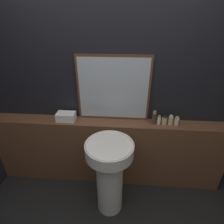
# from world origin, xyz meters

# --- Properties ---
(wall_back) EXTENTS (8.00, 0.06, 2.50)m
(wall_back) POSITION_xyz_m (0.00, 1.33, 1.25)
(wall_back) COLOR black
(wall_back) RESTS_ON ground_plane
(vanity_counter) EXTENTS (2.89, 0.22, 0.91)m
(vanity_counter) POSITION_xyz_m (0.00, 1.19, 0.46)
(vanity_counter) COLOR brown
(vanity_counter) RESTS_ON ground_plane
(pedestal_sink) EXTENTS (0.48, 0.48, 0.93)m
(pedestal_sink) POSITION_xyz_m (0.06, 0.76, 0.56)
(pedestal_sink) COLOR silver
(pedestal_sink) RESTS_ON ground_plane
(mirror) EXTENTS (0.83, 0.03, 0.76)m
(mirror) POSITION_xyz_m (0.06, 1.28, 1.29)
(mirror) COLOR #563323
(mirror) RESTS_ON vanity_counter
(towel_stack) EXTENTS (0.22, 0.14, 0.10)m
(towel_stack) POSITION_xyz_m (-0.50, 1.19, 0.96)
(towel_stack) COLOR white
(towel_stack) RESTS_ON vanity_counter
(shampoo_bottle) EXTENTS (0.04, 0.04, 0.16)m
(shampoo_bottle) POSITION_xyz_m (0.54, 1.19, 0.99)
(shampoo_bottle) COLOR #4C3823
(shampoo_bottle) RESTS_ON vanity_counter
(conditioner_bottle) EXTENTS (0.04, 0.04, 0.11)m
(conditioner_bottle) POSITION_xyz_m (0.59, 1.19, 0.96)
(conditioner_bottle) COLOR white
(conditioner_bottle) RESTS_ON vanity_counter
(lotion_bottle) EXTENTS (0.06, 0.06, 0.11)m
(lotion_bottle) POSITION_xyz_m (0.66, 1.19, 0.96)
(lotion_bottle) COLOR #C6B284
(lotion_bottle) RESTS_ON vanity_counter
(body_wash_bottle) EXTENTS (0.05, 0.05, 0.12)m
(body_wash_bottle) POSITION_xyz_m (0.73, 1.19, 0.97)
(body_wash_bottle) COLOR #C6B284
(body_wash_bottle) RESTS_ON vanity_counter
(hand_soap_bottle) EXTENTS (0.05, 0.05, 0.10)m
(hand_soap_bottle) POSITION_xyz_m (0.79, 1.19, 0.96)
(hand_soap_bottle) COLOR beige
(hand_soap_bottle) RESTS_ON vanity_counter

